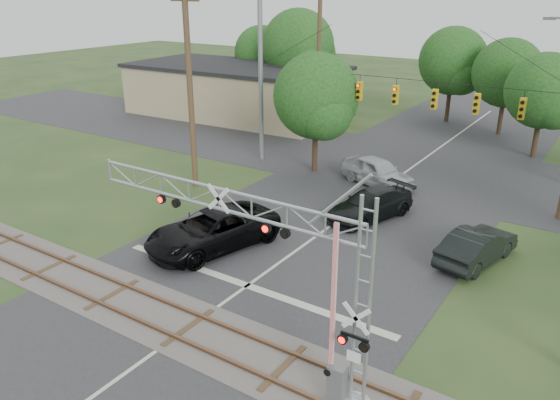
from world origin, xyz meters
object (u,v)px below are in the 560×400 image
Objects in this scene: traffic_signal_span at (411,93)px; commercial_building at (236,90)px; pickup_black at (213,230)px; sedan_silver at (378,172)px; car_dark at (370,204)px; crossing_gantry at (270,257)px.

commercial_building is (-20.54, 10.34, -3.39)m from traffic_signal_span.
pickup_black reaches higher than sedan_silver.
car_dark is at bearing -139.04° from sedan_silver.
car_dark is at bearing 72.99° from pickup_black.
crossing_gantry is 37.09m from commercial_building.
sedan_silver is (2.83, 12.10, -0.04)m from pickup_black.
crossing_gantry is at bearing -60.17° from car_dark.
traffic_signal_span is 7.29m from car_dark.
pickup_black is 1.28× the size of sedan_silver.
traffic_signal_span is at bearing 111.75° from car_dark.
crossing_gantry is 1.95× the size of car_dark.
sedan_silver is at bearing -163.58° from traffic_signal_span.
pickup_black is (-4.31, -12.53, -4.81)m from traffic_signal_span.
car_dark is at bearing -39.23° from commercial_building.
sedan_silver is at bearing 103.70° from crossing_gantry.
car_dark is at bearing -86.81° from traffic_signal_span.
commercial_building reaches higher than sedan_silver.
crossing_gantry is 18.72m from sedan_silver.
crossing_gantry reaches higher than sedan_silver.
commercial_building reaches higher than car_dark.
pickup_black is (-7.20, 5.82, -3.18)m from crossing_gantry.
pickup_black is 1.24× the size of car_dark.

